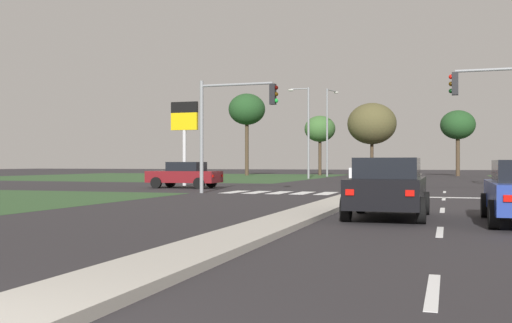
{
  "coord_description": "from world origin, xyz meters",
  "views": [
    {
      "loc": [
        3.66,
        -2.99,
        1.43
      ],
      "look_at": [
        -5.71,
        26.06,
        1.52
      ],
      "focal_mm": 41.83,
      "sensor_mm": 36.0,
      "label": 1
    }
  ],
  "objects_px": {
    "pedestrian_at_median": "(398,167)",
    "treeline_fourth": "(458,125)",
    "treeline_third": "(372,124)",
    "traffic_signal_near_left": "(229,116)",
    "street_lamp_third": "(307,128)",
    "car_maroon_fourth": "(185,175)",
    "treeline_near": "(247,110)",
    "car_red_second": "(389,169)",
    "treeline_second": "(320,129)",
    "car_black_near": "(388,187)",
    "car_white_fifth": "(366,171)",
    "fuel_price_totem": "(184,125)",
    "street_lamp_fourth": "(328,127)"
  },
  "relations": [
    {
      "from": "street_lamp_third",
      "to": "fuel_price_totem",
      "type": "height_order",
      "value": "street_lamp_third"
    },
    {
      "from": "traffic_signal_near_left",
      "to": "treeline_third",
      "type": "bearing_deg",
      "value": 87.53
    },
    {
      "from": "street_lamp_third",
      "to": "car_black_near",
      "type": "bearing_deg",
      "value": -73.94
    },
    {
      "from": "street_lamp_fourth",
      "to": "treeline_third",
      "type": "height_order",
      "value": "street_lamp_fourth"
    },
    {
      "from": "car_red_second",
      "to": "treeline_near",
      "type": "relative_size",
      "value": 0.44
    },
    {
      "from": "treeline_second",
      "to": "traffic_signal_near_left",
      "type": "bearing_deg",
      "value": -83.91
    },
    {
      "from": "fuel_price_totem",
      "to": "treeline_second",
      "type": "distance_m",
      "value": 34.75
    },
    {
      "from": "car_white_fifth",
      "to": "treeline_fourth",
      "type": "relative_size",
      "value": 0.64
    },
    {
      "from": "fuel_price_totem",
      "to": "treeline_near",
      "type": "bearing_deg",
      "value": 101.6
    },
    {
      "from": "treeline_fourth",
      "to": "car_white_fifth",
      "type": "bearing_deg",
      "value": -105.86
    },
    {
      "from": "treeline_second",
      "to": "treeline_third",
      "type": "bearing_deg",
      "value": -18.92
    },
    {
      "from": "fuel_price_totem",
      "to": "treeline_near",
      "type": "height_order",
      "value": "treeline_near"
    },
    {
      "from": "street_lamp_third",
      "to": "treeline_near",
      "type": "distance_m",
      "value": 15.91
    },
    {
      "from": "car_black_near",
      "to": "treeline_near",
      "type": "distance_m",
      "value": 54.86
    },
    {
      "from": "car_maroon_fourth",
      "to": "traffic_signal_near_left",
      "type": "bearing_deg",
      "value": -137.29
    },
    {
      "from": "street_lamp_third",
      "to": "car_maroon_fourth",
      "type": "bearing_deg",
      "value": -94.89
    },
    {
      "from": "traffic_signal_near_left",
      "to": "treeline_third",
      "type": "xyz_separation_m",
      "value": [
        1.76,
        40.87,
        2.16
      ]
    },
    {
      "from": "car_red_second",
      "to": "pedestrian_at_median",
      "type": "relative_size",
      "value": 2.47
    },
    {
      "from": "traffic_signal_near_left",
      "to": "car_white_fifth",
      "type": "bearing_deg",
      "value": 77.95
    },
    {
      "from": "car_black_near",
      "to": "car_maroon_fourth",
      "type": "distance_m",
      "value": 20.19
    },
    {
      "from": "pedestrian_at_median",
      "to": "treeline_fourth",
      "type": "xyz_separation_m",
      "value": [
        4.42,
        26.03,
        4.45
      ]
    },
    {
      "from": "car_maroon_fourth",
      "to": "car_white_fifth",
      "type": "xyz_separation_m",
      "value": [
        8.57,
        13.77,
        0.06
      ]
    },
    {
      "from": "car_white_fifth",
      "to": "car_maroon_fourth",
      "type": "bearing_deg",
      "value": 58.11
    },
    {
      "from": "treeline_second",
      "to": "street_lamp_fourth",
      "type": "bearing_deg",
      "value": -70.76
    },
    {
      "from": "car_black_near",
      "to": "pedestrian_at_median",
      "type": "bearing_deg",
      "value": 93.94
    },
    {
      "from": "car_black_near",
      "to": "treeline_fourth",
      "type": "height_order",
      "value": "treeline_fourth"
    },
    {
      "from": "traffic_signal_near_left",
      "to": "pedestrian_at_median",
      "type": "bearing_deg",
      "value": 69.12
    },
    {
      "from": "car_white_fifth",
      "to": "treeline_near",
      "type": "bearing_deg",
      "value": -51.64
    },
    {
      "from": "street_lamp_fourth",
      "to": "fuel_price_totem",
      "type": "relative_size",
      "value": 1.76
    },
    {
      "from": "street_lamp_fourth",
      "to": "treeline_fourth",
      "type": "xyz_separation_m",
      "value": [
        13.29,
        6.22,
        0.35
      ]
    },
    {
      "from": "car_red_second",
      "to": "traffic_signal_near_left",
      "type": "bearing_deg",
      "value": 83.77
    },
    {
      "from": "car_red_second",
      "to": "car_white_fifth",
      "type": "bearing_deg",
      "value": 89.99
    },
    {
      "from": "car_maroon_fourth",
      "to": "pedestrian_at_median",
      "type": "bearing_deg",
      "value": -42.59
    },
    {
      "from": "treeline_second",
      "to": "treeline_near",
      "type": "bearing_deg",
      "value": -157.11
    },
    {
      "from": "treeline_third",
      "to": "treeline_second",
      "type": "bearing_deg",
      "value": 161.08
    },
    {
      "from": "car_red_second",
      "to": "treeline_second",
      "type": "relative_size",
      "value": 0.59
    },
    {
      "from": "pedestrian_at_median",
      "to": "treeline_fourth",
      "type": "distance_m",
      "value": 26.77
    },
    {
      "from": "car_black_near",
      "to": "treeline_fourth",
      "type": "xyz_separation_m",
      "value": [
        2.53,
        53.55,
        4.81
      ]
    },
    {
      "from": "pedestrian_at_median",
      "to": "treeline_third",
      "type": "distance_m",
      "value": 24.81
    },
    {
      "from": "pedestrian_at_median",
      "to": "treeline_near",
      "type": "xyz_separation_m",
      "value": [
        -19.06,
        22.71,
        6.52
      ]
    },
    {
      "from": "traffic_signal_near_left",
      "to": "treeline_fourth",
      "type": "height_order",
      "value": "treeline_fourth"
    },
    {
      "from": "car_white_fifth",
      "to": "treeline_third",
      "type": "relative_size",
      "value": 0.57
    },
    {
      "from": "traffic_signal_near_left",
      "to": "treeline_third",
      "type": "distance_m",
      "value": 40.96
    },
    {
      "from": "car_maroon_fourth",
      "to": "treeline_fourth",
      "type": "bearing_deg",
      "value": -22.12
    },
    {
      "from": "car_black_near",
      "to": "fuel_price_totem",
      "type": "relative_size",
      "value": 0.78
    },
    {
      "from": "pedestrian_at_median",
      "to": "treeline_third",
      "type": "relative_size",
      "value": 0.21
    },
    {
      "from": "treeline_fourth",
      "to": "treeline_near",
      "type": "bearing_deg",
      "value": -171.96
    },
    {
      "from": "treeline_second",
      "to": "treeline_fourth",
      "type": "height_order",
      "value": "treeline_fourth"
    },
    {
      "from": "car_maroon_fourth",
      "to": "treeline_third",
      "type": "bearing_deg",
      "value": -9.99
    },
    {
      "from": "car_white_fifth",
      "to": "fuel_price_totem",
      "type": "distance_m",
      "value": 14.82
    }
  ]
}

